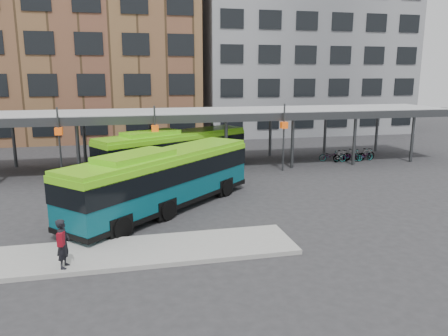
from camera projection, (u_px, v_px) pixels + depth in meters
ground at (236, 220)px, 20.81m from camera, size 120.00×120.00×0.00m
boarding_island at (116, 253)px, 16.73m from camera, size 14.00×3.00×0.18m
canopy at (192, 114)px, 32.23m from camera, size 40.00×6.53×4.80m
building_brick at (72, 34)px, 46.77m from camera, size 26.00×14.00×22.00m
building_grey at (298, 47)px, 52.68m from camera, size 24.00×14.00×20.00m
bus_front at (163, 178)px, 22.02m from camera, size 10.28×9.91×3.25m
bus_rear at (174, 150)px, 30.34m from camera, size 11.07×7.68×3.13m
pedestrian at (63, 243)px, 15.15m from camera, size 0.55×0.72×1.77m
bike_rack at (351, 155)px, 34.76m from camera, size 4.86×1.42×0.99m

